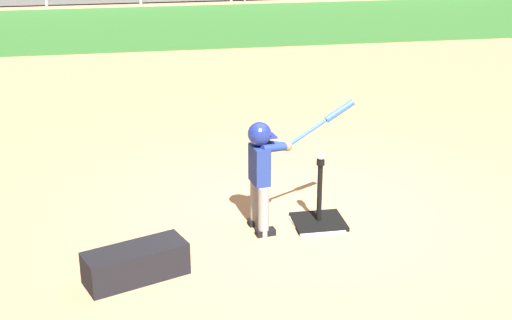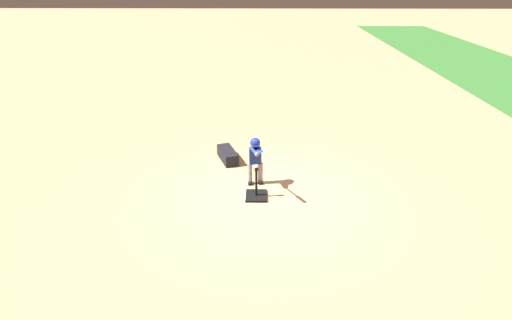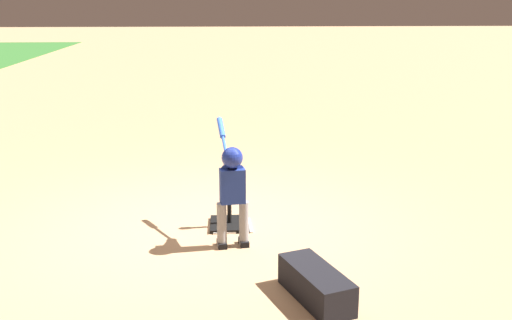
{
  "view_description": "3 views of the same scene",
  "coord_description": "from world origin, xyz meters",
  "px_view_note": "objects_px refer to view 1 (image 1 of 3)",
  "views": [
    {
      "loc": [
        -1.63,
        -6.22,
        3.02
      ],
      "look_at": [
        -0.6,
        -0.43,
        0.77
      ],
      "focal_mm": 50.0,
      "sensor_mm": 36.0,
      "label": 1
    },
    {
      "loc": [
        7.16,
        -0.16,
        4.22
      ],
      "look_at": [
        -0.45,
        -0.27,
        0.6
      ],
      "focal_mm": 28.0,
      "sensor_mm": 36.0,
      "label": 2
    },
    {
      "loc": [
        -6.32,
        -0.23,
        2.53
      ],
      "look_at": [
        -0.4,
        -0.53,
        0.9
      ],
      "focal_mm": 42.0,
      "sensor_mm": 36.0,
      "label": 3
    }
  ],
  "objects_px": {
    "batter_child": "(264,162)",
    "equipment_bag": "(136,263)",
    "baseball": "(321,156)",
    "batting_tee": "(319,216)"
  },
  "relations": [
    {
      "from": "baseball",
      "to": "equipment_bag",
      "type": "relative_size",
      "value": 0.09
    },
    {
      "from": "batting_tee",
      "to": "equipment_bag",
      "type": "xyz_separation_m",
      "value": [
        -1.74,
        -0.73,
        0.06
      ]
    },
    {
      "from": "baseball",
      "to": "batting_tee",
      "type": "bearing_deg",
      "value": -90.0
    },
    {
      "from": "equipment_bag",
      "to": "batter_child",
      "type": "bearing_deg",
      "value": 9.74
    },
    {
      "from": "batting_tee",
      "to": "batter_child",
      "type": "bearing_deg",
      "value": -177.21
    },
    {
      "from": "batting_tee",
      "to": "equipment_bag",
      "type": "height_order",
      "value": "batting_tee"
    },
    {
      "from": "batting_tee",
      "to": "batter_child",
      "type": "xyz_separation_m",
      "value": [
        -0.54,
        -0.03,
        0.6
      ]
    },
    {
      "from": "batter_child",
      "to": "equipment_bag",
      "type": "height_order",
      "value": "batter_child"
    },
    {
      "from": "batter_child",
      "to": "baseball",
      "type": "relative_size",
      "value": 16.21
    },
    {
      "from": "baseball",
      "to": "equipment_bag",
      "type": "height_order",
      "value": "baseball"
    }
  ]
}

